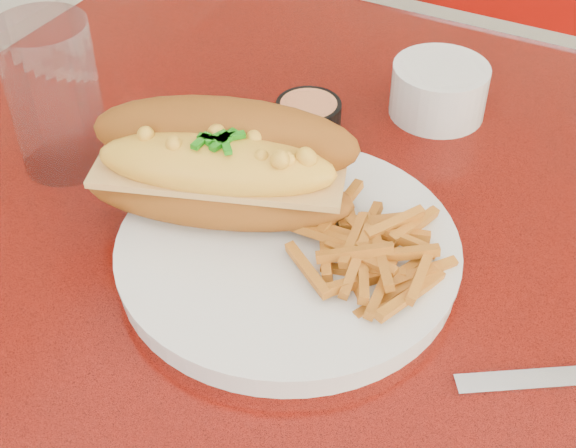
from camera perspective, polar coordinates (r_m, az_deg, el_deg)
The scene contains 8 objects.
diner_table at distance 0.77m, azimuth 12.33°, elevation -12.04°, with size 1.23×0.83×0.77m.
dinner_plate at distance 0.63m, azimuth 0.00°, elevation -1.98°, with size 0.29×0.29×0.02m.
mac_hoagie at distance 0.64m, azimuth -4.84°, elevation 4.21°, with size 0.24×0.17×0.10m.
fries_pile at distance 0.61m, azimuth 6.04°, elevation -1.70°, with size 0.10×0.09×0.03m, color orange, non-canonical shape.
fork at distance 0.62m, azimuth 5.09°, elevation -2.50°, with size 0.10×0.15×0.00m.
gravy_ramekin at distance 0.81m, azimuth 10.69°, elevation 9.45°, with size 0.12×0.12×0.05m.
sauce_cup_left at distance 0.77m, azimuth 1.47°, elevation 7.72°, with size 0.07×0.07×0.03m.
water_tumbler at distance 0.73m, azimuth -16.26°, elevation 8.69°, with size 0.08×0.08×0.14m, color silver.
Camera 1 is at (0.07, -0.47, 1.22)m, focal length 50.00 mm.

